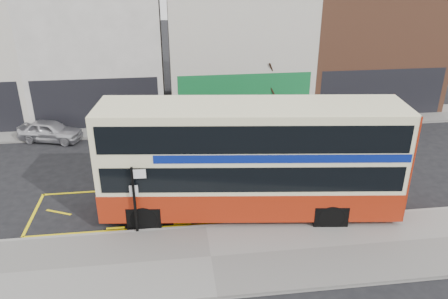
{
  "coord_description": "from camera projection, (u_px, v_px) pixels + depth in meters",
  "views": [
    {
      "loc": [
        -1.14,
        -14.71,
        9.85
      ],
      "look_at": [
        1.02,
        2.0,
        2.3
      ],
      "focal_mm": 35.0,
      "sensor_mm": 36.0,
      "label": 1
    }
  ],
  "objects": [
    {
      "name": "double_decker_bus",
      "position": [
        251.0,
        159.0,
        17.23
      ],
      "size": [
        12.0,
        4.07,
        4.7
      ],
      "rotation": [
        0.0,
        0.0,
        -0.12
      ],
      "color": "#F4ECB9",
      "rests_on": "ground"
    },
    {
      "name": "kerb",
      "position": [
        206.0,
        227.0,
        17.11
      ],
      "size": [
        40.0,
        0.15,
        0.15
      ],
      "primitive_type": "cube",
      "color": "gray",
      "rests_on": "ground"
    },
    {
      "name": "terrace_right",
      "position": [
        362.0,
        37.0,
        30.63
      ],
      "size": [
        9.0,
        8.01,
        10.3
      ],
      "color": "brown",
      "rests_on": "ground"
    },
    {
      "name": "car_silver",
      "position": [
        50.0,
        131.0,
        24.97
      ],
      "size": [
        3.88,
        2.43,
        1.23
      ],
      "primitive_type": "imported",
      "rotation": [
        0.0,
        0.0,
        1.28
      ],
      "color": "silver",
      "rests_on": "ground"
    },
    {
      "name": "ground",
      "position": [
        205.0,
        223.0,
        17.48
      ],
      "size": [
        120.0,
        120.0,
        0.0
      ],
      "primitive_type": "plane",
      "color": "black",
      "rests_on": "ground"
    },
    {
      "name": "car_grey",
      "position": [
        149.0,
        126.0,
        25.5
      ],
      "size": [
        4.34,
        2.54,
        1.35
      ],
      "primitive_type": "imported",
      "rotation": [
        0.0,
        0.0,
        1.86
      ],
      "color": "#393B40",
      "rests_on": "ground"
    },
    {
      "name": "far_pavement",
      "position": [
        189.0,
        125.0,
        27.4
      ],
      "size": [
        50.0,
        3.0,
        0.15
      ],
      "primitive_type": "cube",
      "color": "gray",
      "rests_on": "ground"
    },
    {
      "name": "street_tree_right",
      "position": [
        269.0,
        68.0,
        27.3
      ],
      "size": [
        2.27,
        2.27,
        4.91
      ],
      "color": "black",
      "rests_on": "ground"
    },
    {
      "name": "bus_stop_post",
      "position": [
        136.0,
        193.0,
        16.08
      ],
      "size": [
        0.68,
        0.12,
        2.73
      ],
      "rotation": [
        0.0,
        0.0,
        -0.03
      ],
      "color": "black",
      "rests_on": "pavement"
    },
    {
      "name": "pavement",
      "position": [
        211.0,
        258.0,
        15.36
      ],
      "size": [
        40.0,
        4.0,
        0.15
      ],
      "primitive_type": "cube",
      "color": "gray",
      "rests_on": "ground"
    },
    {
      "name": "terrace_green_shop",
      "position": [
        236.0,
        32.0,
        29.38
      ],
      "size": [
        9.0,
        8.01,
        11.3
      ],
      "color": "beige",
      "rests_on": "ground"
    },
    {
      "name": "terrace_left",
      "position": [
        98.0,
        31.0,
        28.22
      ],
      "size": [
        8.0,
        8.01,
        11.8
      ],
      "color": "silver",
      "rests_on": "ground"
    },
    {
      "name": "road_markings",
      "position": [
        202.0,
        203.0,
        18.92
      ],
      "size": [
        14.0,
        3.4,
        0.01
      ],
      "primitive_type": null,
      "color": "yellow",
      "rests_on": "ground"
    },
    {
      "name": "car_white",
      "position": [
        297.0,
        119.0,
        26.55
      ],
      "size": [
        5.14,
        2.74,
        1.42
      ],
      "primitive_type": "imported",
      "rotation": [
        0.0,
        0.0,
        1.73
      ],
      "color": "white",
      "rests_on": "ground"
    }
  ]
}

